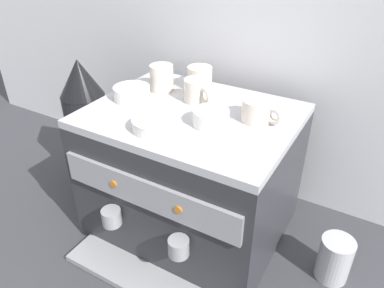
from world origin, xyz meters
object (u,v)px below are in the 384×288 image
ceramic_cup_3 (196,91)px  ceramic_bowl_0 (155,124)px  ceramic_cup_1 (258,111)px  ceramic_bowl_2 (132,93)px  milk_pitcher (334,259)px  espresso_machine (191,174)px  ceramic_bowl_1 (211,118)px  coffee_grinder (87,122)px  ceramic_cup_0 (162,77)px  ceramic_cup_2 (199,78)px

ceramic_cup_3 → ceramic_bowl_0: (-0.01, -0.21, -0.02)m
ceramic_cup_1 → ceramic_bowl_2: ceramic_cup_1 is taller
ceramic_cup_3 → ceramic_bowl_0: 0.21m
milk_pitcher → espresso_machine: bearing=-177.8°
ceramic_cup_3 → ceramic_bowl_1: bearing=-45.7°
ceramic_cup_3 → coffee_grinder: 0.52m
ceramic_cup_3 → ceramic_bowl_1: (0.11, -0.11, -0.01)m
ceramic_bowl_1 → ceramic_bowl_0: bearing=-140.7°
ceramic_bowl_1 → ceramic_bowl_2: bearing=174.9°
ceramic_cup_0 → ceramic_cup_3: 0.14m
coffee_grinder → ceramic_cup_1: bearing=-0.3°
ceramic_bowl_2 → coffee_grinder: (-0.29, 0.06, -0.20)m
espresso_machine → ceramic_cup_2: 0.31m
espresso_machine → ceramic_cup_0: ceramic_cup_0 is taller
ceramic_bowl_0 → milk_pitcher: 0.65m
ceramic_cup_0 → ceramic_cup_1: bearing=-8.5°
ceramic_cup_1 → ceramic_bowl_1: (-0.10, -0.08, -0.01)m
ceramic_cup_3 → ceramic_cup_0: bearing=169.5°
ceramic_cup_0 → ceramic_bowl_0: bearing=-60.1°
ceramic_cup_2 → milk_pitcher: bearing=-15.5°
ceramic_cup_3 → ceramic_bowl_1: ceramic_cup_3 is taller
ceramic_cup_0 → milk_pitcher: size_ratio=0.83×
milk_pitcher → ceramic_bowl_2: bearing=-177.6°
ceramic_bowl_1 → ceramic_bowl_2: ceramic_bowl_1 is taller
ceramic_bowl_0 → ceramic_bowl_1: bearing=39.3°
ceramic_cup_2 → ceramic_cup_3: bearing=-65.7°
ceramic_bowl_0 → coffee_grinder: 0.53m
ceramic_cup_0 → coffee_grinder: bearing=-171.5°
espresso_machine → ceramic_cup_1: ceramic_cup_1 is taller
ceramic_cup_1 → ceramic_cup_2: 0.28m
ceramic_cup_1 → ceramic_cup_3: (-0.21, 0.03, 0.00)m
milk_pitcher → ceramic_bowl_0: bearing=-163.5°
ceramic_cup_0 → milk_pitcher: bearing=-7.4°
espresso_machine → ceramic_cup_1: (0.18, 0.05, 0.25)m
ceramic_cup_0 → coffee_grinder: ceramic_cup_0 is taller
coffee_grinder → ceramic_cup_3: bearing=2.7°
ceramic_bowl_0 → ceramic_cup_3: bearing=87.5°
espresso_machine → milk_pitcher: size_ratio=4.23×
espresso_machine → ceramic_bowl_1: 0.25m
ceramic_cup_3 → ceramic_bowl_2: size_ratio=0.93×
ceramic_bowl_0 → ceramic_cup_1: bearing=39.5°
ceramic_cup_3 → milk_pitcher: 0.64m
ceramic_cup_1 → espresso_machine: bearing=-165.4°
ceramic_bowl_0 → milk_pitcher: bearing=16.5°
ceramic_cup_1 → milk_pitcher: 0.49m
ceramic_cup_0 → ceramic_cup_3: ceramic_cup_0 is taller
ceramic_bowl_2 → milk_pitcher: size_ratio=0.80×
ceramic_cup_1 → coffee_grinder: bearing=179.7°
ceramic_cup_3 → milk_pitcher: ceramic_cup_3 is taller
espresso_machine → milk_pitcher: espresso_machine is taller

